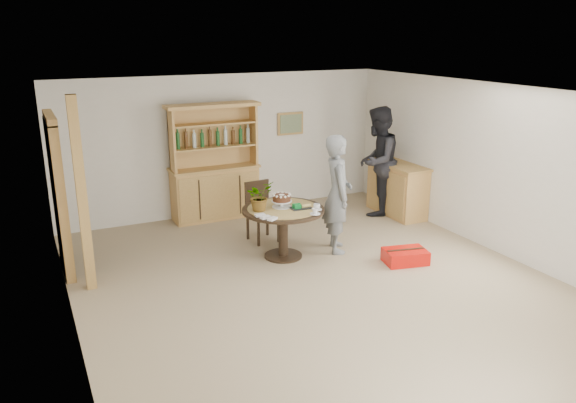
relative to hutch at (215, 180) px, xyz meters
The scene contains 17 objects.
ground 3.33m from the hutch, 84.71° to the right, with size 7.00×7.00×0.00m, color tan.
room_shell 3.41m from the hutch, 84.65° to the right, with size 6.04×7.04×2.52m.
doorway 2.94m from the hutch, 154.78° to the right, with size 0.13×1.10×2.18m.
pine_post 3.20m from the hutch, 139.62° to the right, with size 0.12×0.12×2.50m, color tan.
hutch is the anchor object (origin of this frame).
sideboard 3.29m from the hutch, 22.21° to the right, with size 0.54×1.26×0.94m.
dining_table 2.20m from the hutch, 82.06° to the right, with size 1.20×1.20×0.76m.
dining_chair 1.39m from the hutch, 77.64° to the right, with size 0.46×0.46×0.95m.
birthday_cake 2.16m from the hutch, 81.88° to the right, with size 0.30×0.30×0.20m.
flower_vase 2.15m from the hutch, 91.23° to the right, with size 0.38×0.33×0.42m, color #3F7233.
gift_tray 2.37m from the hutch, 77.32° to the right, with size 0.30×0.20×0.08m.
coffee_cup_a 2.56m from the hutch, 74.04° to the right, with size 0.15×0.15×0.09m.
coffee_cup_b 2.70m from the hutch, 77.48° to the right, with size 0.15×0.15×0.08m.
napkins 2.50m from the hutch, 92.43° to the right, with size 0.24×0.33×0.03m.
teen_boy 2.57m from the hutch, 63.17° to the right, with size 0.65×0.43×1.78m, color slate.
adult_person 2.92m from the hutch, 21.16° to the right, with size 0.95×0.74×1.95m, color black.
red_suitcase 3.68m from the hutch, 60.46° to the right, with size 0.67×0.52×0.21m.
Camera 1 is at (-3.30, -5.93, 3.22)m, focal length 35.00 mm.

